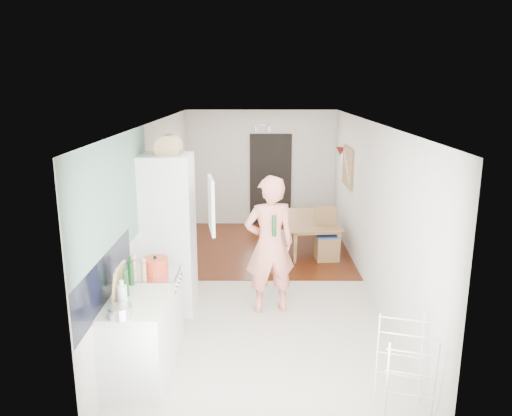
{
  "coord_description": "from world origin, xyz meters",
  "views": [
    {
      "loc": [
        -0.07,
        -7.18,
        3.04
      ],
      "look_at": [
        -0.1,
        0.2,
        1.19
      ],
      "focal_mm": 35.0,
      "sensor_mm": 36.0,
      "label": 1
    }
  ],
  "objects_px": {
    "drying_rack": "(405,368)",
    "person": "(270,233)",
    "stool": "(274,253)",
    "dining_chair": "(327,235)",
    "dining_table": "(309,236)"
  },
  "relations": [
    {
      "from": "person",
      "to": "drying_rack",
      "type": "height_order",
      "value": "person"
    },
    {
      "from": "dining_table",
      "to": "person",
      "type": "bearing_deg",
      "value": 155.98
    },
    {
      "from": "stool",
      "to": "drying_rack",
      "type": "height_order",
      "value": "drying_rack"
    },
    {
      "from": "drying_rack",
      "to": "stool",
      "type": "bearing_deg",
      "value": 122.0
    },
    {
      "from": "person",
      "to": "stool",
      "type": "xyz_separation_m",
      "value": [
        0.12,
        1.83,
        -0.93
      ]
    },
    {
      "from": "stool",
      "to": "drying_rack",
      "type": "xyz_separation_m",
      "value": [
        1.11,
        -4.0,
        0.25
      ]
    },
    {
      "from": "dining_table",
      "to": "dining_chair",
      "type": "relative_size",
      "value": 1.55
    },
    {
      "from": "dining_chair",
      "to": "drying_rack",
      "type": "height_order",
      "value": "dining_chair"
    },
    {
      "from": "person",
      "to": "drying_rack",
      "type": "relative_size",
      "value": 2.51
    },
    {
      "from": "dining_chair",
      "to": "stool",
      "type": "relative_size",
      "value": 2.44
    },
    {
      "from": "dining_chair",
      "to": "drying_rack",
      "type": "distance_m",
      "value": 4.2
    },
    {
      "from": "dining_table",
      "to": "stool",
      "type": "bearing_deg",
      "value": 132.06
    },
    {
      "from": "drying_rack",
      "to": "person",
      "type": "bearing_deg",
      "value": 135.96
    },
    {
      "from": "person",
      "to": "dining_table",
      "type": "xyz_separation_m",
      "value": [
        0.8,
        2.62,
        -0.86
      ]
    },
    {
      "from": "stool",
      "to": "dining_chair",
      "type": "bearing_deg",
      "value": 11.95
    }
  ]
}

